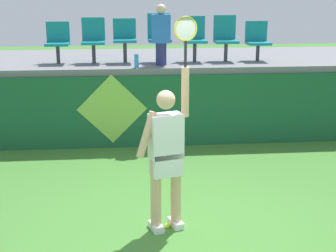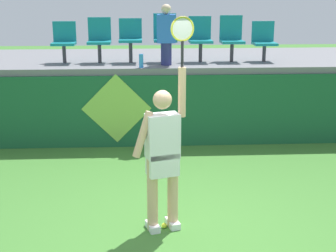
% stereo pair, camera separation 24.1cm
% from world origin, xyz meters
% --- Properties ---
extents(ground_plane, '(40.00, 40.00, 0.00)m').
position_xyz_m(ground_plane, '(0.00, 0.00, 0.00)').
color(ground_plane, '#3D752D').
extents(court_back_wall, '(11.99, 0.20, 1.33)m').
position_xyz_m(court_back_wall, '(0.00, 3.47, 0.66)').
color(court_back_wall, '#195633').
rests_on(court_back_wall, ground_plane).
extents(spectator_platform, '(11.99, 2.99, 0.12)m').
position_xyz_m(spectator_platform, '(0.00, 4.92, 1.39)').
color(spectator_platform, slate).
rests_on(spectator_platform, court_back_wall).
extents(tennis_player, '(0.73, 0.36, 2.55)m').
position_xyz_m(tennis_player, '(-0.25, 0.13, 0.98)').
color(tennis_player, white).
rests_on(tennis_player, ground_plane).
extents(tennis_ball, '(0.07, 0.07, 0.07)m').
position_xyz_m(tennis_ball, '(-0.23, 0.13, 0.03)').
color(tennis_ball, '#D1E533').
rests_on(tennis_ball, ground_plane).
extents(water_bottle, '(0.08, 0.08, 0.25)m').
position_xyz_m(water_bottle, '(-0.48, 3.54, 1.57)').
color(water_bottle, '#338CE5').
rests_on(water_bottle, spectator_platform).
extents(stadium_chair_0, '(0.44, 0.42, 0.78)m').
position_xyz_m(stadium_chair_0, '(-1.95, 4.25, 1.88)').
color(stadium_chair_0, '#38383D').
rests_on(stadium_chair_0, spectator_platform).
extents(stadium_chair_1, '(0.44, 0.42, 0.85)m').
position_xyz_m(stadium_chair_1, '(-1.27, 4.26, 1.92)').
color(stadium_chair_1, '#38383D').
rests_on(stadium_chair_1, spectator_platform).
extents(stadium_chair_2, '(0.44, 0.42, 0.83)m').
position_xyz_m(stadium_chair_2, '(-0.68, 4.25, 1.93)').
color(stadium_chair_2, '#38383D').
rests_on(stadium_chair_2, spectator_platform).
extents(stadium_chair_3, '(0.44, 0.42, 0.92)m').
position_xyz_m(stadium_chair_3, '(-0.01, 4.26, 1.96)').
color(stadium_chair_3, '#38383D').
rests_on(stadium_chair_3, spectator_platform).
extents(stadium_chair_4, '(0.44, 0.42, 0.87)m').
position_xyz_m(stadium_chair_4, '(0.67, 4.26, 1.93)').
color(stadium_chair_4, '#38383D').
rests_on(stadium_chair_4, spectator_platform).
extents(stadium_chair_5, '(0.44, 0.42, 0.88)m').
position_xyz_m(stadium_chair_5, '(1.29, 4.26, 1.93)').
color(stadium_chair_5, '#38383D').
rests_on(stadium_chair_5, spectator_platform).
extents(stadium_chair_6, '(0.44, 0.42, 0.77)m').
position_xyz_m(stadium_chair_6, '(1.93, 4.26, 1.87)').
color(stadium_chair_6, '#38383D').
rests_on(stadium_chair_6, spectator_platform).
extents(spectator_0, '(0.34, 0.20, 1.11)m').
position_xyz_m(spectator_0, '(-0.01, 3.83, 2.03)').
color(spectator_0, navy).
rests_on(spectator_0, spectator_platform).
extents(wall_signage_mount, '(1.27, 0.01, 1.37)m').
position_xyz_m(wall_signage_mount, '(-0.94, 3.37, 0.00)').
color(wall_signage_mount, '#195633').
rests_on(wall_signage_mount, ground_plane).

